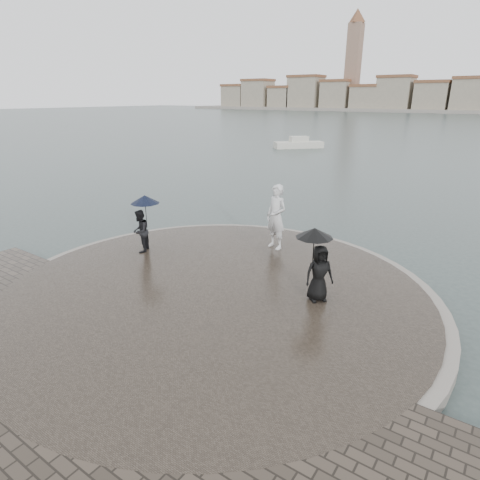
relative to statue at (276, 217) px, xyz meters
The scene contains 6 objects.
ground 7.53m from the statue, 88.22° to the right, with size 400.00×400.00×0.00m, color #2B3835.
kerb_ring 4.11m from the statue, 86.62° to the right, with size 12.50×12.50×0.32m, color gray.
quay_tip 4.10m from the statue, 86.62° to the right, with size 11.90×11.90×0.36m, color #2D261E.
statue is the anchor object (origin of this frame).
visitor_left 4.68m from the statue, 140.26° to the right, with size 1.17×1.05×2.04m.
visitor_right 3.95m from the statue, 44.13° to the right, with size 1.18×1.04×1.95m.
Camera 1 is at (6.46, -4.49, 5.51)m, focal length 30.00 mm.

